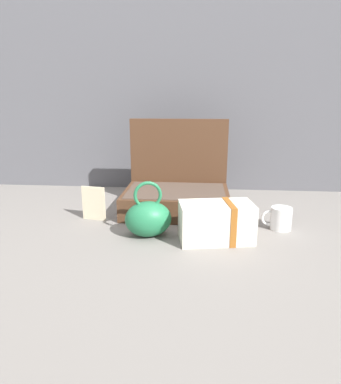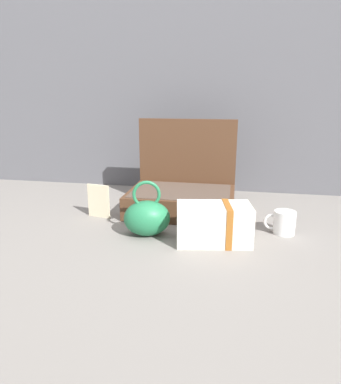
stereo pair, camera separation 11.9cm
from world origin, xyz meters
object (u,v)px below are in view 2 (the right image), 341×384
object	(u,v)px
coffee_mug	(284,222)
open_suitcase	(183,191)
info_card_left	(99,201)
teal_pouch_handbag	(147,217)
cream_toiletry_bag	(215,224)

from	to	relation	value
coffee_mug	open_suitcase	bearing A→B (deg)	153.44
info_card_left	teal_pouch_handbag	bearing A→B (deg)	-20.90
teal_pouch_handbag	coffee_mug	size ratio (longest dim) A/B	1.79
teal_pouch_handbag	cream_toiletry_bag	bearing A→B (deg)	-4.48
coffee_mug	teal_pouch_handbag	bearing A→B (deg)	-167.58
coffee_mug	info_card_left	bearing A→B (deg)	176.68
open_suitcase	coffee_mug	size ratio (longest dim) A/B	3.93
cream_toiletry_bag	open_suitcase	bearing A→B (deg)	116.22
cream_toiletry_bag	coffee_mug	size ratio (longest dim) A/B	2.38
cream_toiletry_bag	coffee_mug	xyz separation A→B (m)	(0.23, 0.12, -0.02)
info_card_left	cream_toiletry_bag	bearing A→B (deg)	-8.47
cream_toiletry_bag	info_card_left	xyz separation A→B (m)	(-0.46, 0.16, 0.00)
info_card_left	open_suitcase	bearing A→B (deg)	36.81
open_suitcase	coffee_mug	xyz separation A→B (m)	(0.38, -0.19, -0.04)
open_suitcase	cream_toiletry_bag	xyz separation A→B (m)	(0.15, -0.31, -0.02)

